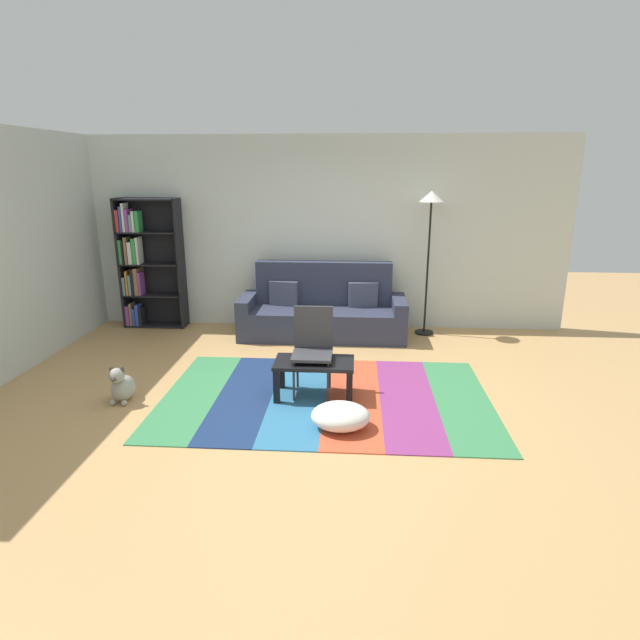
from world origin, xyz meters
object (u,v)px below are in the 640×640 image
Objects in this scene: couch at (323,312)px; coffee_table at (314,367)px; dog at (122,386)px; folding_chair at (313,343)px; tv_remote at (305,361)px; standing_lamp at (431,216)px; bookshelf at (144,264)px; pouf at (340,416)px.

couch is 2.06m from coffee_table.
dog is 1.96m from folding_chair.
couch is 2.96m from dog.
couch is 2.10m from tv_remote.
folding_chair is at bearing -89.39° from couch.
folding_chair is at bearing -123.62° from standing_lamp.
bookshelf is 4.09m from standing_lamp.
folding_chair is at bearing -40.26° from bookshelf.
pouf is 1.33× the size of dog.
couch reaches higher than coffee_table.
pouf is at bearing -66.91° from coffee_table.
standing_lamp reaches higher than folding_chair.
bookshelf reaches higher than dog.
standing_lamp is 2.99m from tv_remote.
coffee_table is (2.65, -2.34, -0.61)m from bookshelf.
standing_lamp is at bearing 108.24° from folding_chair.
couch is at bearing 91.23° from coffee_table.
standing_lamp is 13.09× the size of tv_remote.
pouf is 3.52× the size of tv_remote.
standing_lamp is at bearing 36.88° from dog.
dog is 2.65× the size of tv_remote.
tv_remote is at bearing -155.15° from coffee_table.
standing_lamp is (4.03, -0.11, 0.71)m from bookshelf.
dog is at bearing -117.49° from folding_chair.
couch reaches higher than tv_remote.
couch is at bearing -172.87° from standing_lamp.
couch is 2.51× the size of folding_chair.
tv_remote is (-1.48, -2.28, -1.24)m from standing_lamp.
bookshelf reaches higher than pouf.
bookshelf is 3.59m from coffee_table.
couch is 15.07× the size of tv_remote.
folding_chair is (0.07, 0.17, 0.14)m from tv_remote.
tv_remote is 0.23m from folding_chair.
tv_remote is (-0.05, -2.10, 0.06)m from couch.
folding_chair is (-0.31, 0.80, 0.41)m from pouf.
standing_lamp reaches higher than pouf.
pouf is at bearing -11.40° from dog.
couch is at bearing 50.85° from dog.
tv_remote is at bearing -60.74° from folding_chair.
tv_remote is (-0.38, 0.63, 0.27)m from pouf.
couch is at bearing -6.24° from bookshelf.
tv_remote is (-0.09, -0.04, 0.08)m from coffee_table.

